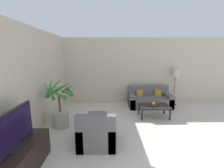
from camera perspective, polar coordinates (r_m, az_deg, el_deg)
The scene contains 14 objects.
wall_back at distance 6.34m, azimuth 10.47°, elevation 4.87°, with size 7.83×0.06×2.70m.
wall_left at distance 3.65m, azimuth -32.29°, elevation -1.26°, with size 0.06×7.81×2.70m.
tv_console at distance 3.24m, azimuth -32.23°, elevation -23.74°, with size 0.55×1.32×0.52m.
television at distance 2.96m, azimuth -33.38°, elevation -14.24°, with size 0.18×1.02×0.65m.
potted_palm at distance 4.51m, azimuth -19.20°, elevation -8.96°, with size 0.89×0.89×1.40m.
sofa_loveseat at distance 6.11m, azimuth 14.08°, elevation -5.94°, with size 1.63×0.79×0.77m.
floor_lamp at distance 6.44m, azimuth 23.05°, elevation 3.13°, with size 0.29×0.29×1.47m.
coffee_table at distance 5.12m, azimuth 15.72°, elevation -8.41°, with size 0.97×0.59×0.39m.
fruit_bowl at distance 5.07m, azimuth 15.27°, elevation -7.74°, with size 0.23×0.23×0.05m.
apple_red at distance 5.03m, azimuth 14.47°, elevation -7.19°, with size 0.06×0.06×0.06m.
apple_green at distance 5.09m, azimuth 15.42°, elevation -6.94°, with size 0.08×0.08×0.08m.
orange_fruit at distance 5.01m, azimuth 15.64°, elevation -7.21°, with size 0.08×0.08×0.08m.
armchair at distance 3.56m, azimuth -5.72°, elevation -18.42°, with size 0.82×0.77×0.83m.
ottoman at distance 4.31m, azimuth -5.64°, elevation -13.93°, with size 0.52×0.51×0.40m.
Camera 1 is at (-1.24, 0.07, 2.03)m, focal length 24.00 mm.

